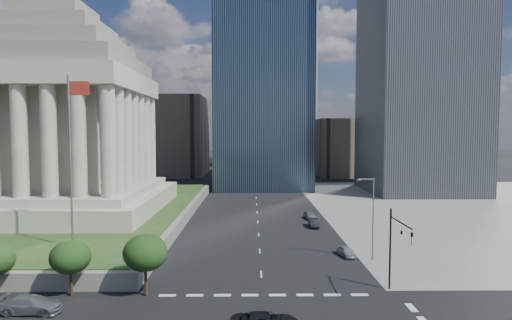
{
  "coord_description": "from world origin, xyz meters",
  "views": [
    {
      "loc": [
        -1.0,
        -25.44,
        15.36
      ],
      "look_at": [
        -0.56,
        21.28,
        12.34
      ],
      "focal_mm": 30.0,
      "sensor_mm": 36.0,
      "label": 1
    }
  ],
  "objects_px": {
    "parked_sedan_near": "(346,251)",
    "flagpole": "(72,152)",
    "traffic_signal_ne": "(397,241)",
    "parked_sedan_mid": "(314,223)",
    "suv_grey": "(31,304)",
    "war_memorial": "(58,97)",
    "street_lamp_north": "(372,214)",
    "parked_sedan_far": "(310,215)"
  },
  "relations": [
    {
      "from": "parked_sedan_near",
      "to": "flagpole",
      "type": "bearing_deg",
      "value": 174.9
    },
    {
      "from": "flagpole",
      "to": "parked_sedan_near",
      "type": "distance_m",
      "value": 34.96
    },
    {
      "from": "traffic_signal_ne",
      "to": "parked_sedan_mid",
      "type": "bearing_deg",
      "value": 96.83
    },
    {
      "from": "flagpole",
      "to": "suv_grey",
      "type": "height_order",
      "value": "flagpole"
    },
    {
      "from": "war_memorial",
      "to": "street_lamp_north",
      "type": "distance_m",
      "value": 54.92
    },
    {
      "from": "suv_grey",
      "to": "parked_sedan_near",
      "type": "bearing_deg",
      "value": -60.67
    },
    {
      "from": "suv_grey",
      "to": "parked_sedan_near",
      "type": "relative_size",
      "value": 1.42
    },
    {
      "from": "war_memorial",
      "to": "street_lamp_north",
      "type": "height_order",
      "value": "war_memorial"
    },
    {
      "from": "suv_grey",
      "to": "parked_sedan_mid",
      "type": "height_order",
      "value": "suv_grey"
    },
    {
      "from": "street_lamp_north",
      "to": "parked_sedan_far",
      "type": "bearing_deg",
      "value": 99.48
    },
    {
      "from": "flagpole",
      "to": "parked_sedan_mid",
      "type": "xyz_separation_m",
      "value": [
        30.83,
        18.94,
        -12.45
      ]
    },
    {
      "from": "flagpole",
      "to": "suv_grey",
      "type": "distance_m",
      "value": 18.64
    },
    {
      "from": "traffic_signal_ne",
      "to": "street_lamp_north",
      "type": "relative_size",
      "value": 0.8
    },
    {
      "from": "parked_sedan_mid",
      "to": "suv_grey",
      "type": "bearing_deg",
      "value": -130.32
    },
    {
      "from": "suv_grey",
      "to": "parked_sedan_far",
      "type": "xyz_separation_m",
      "value": [
        29.05,
        39.26,
        -0.08
      ]
    },
    {
      "from": "traffic_signal_ne",
      "to": "parked_sedan_near",
      "type": "height_order",
      "value": "traffic_signal_ne"
    },
    {
      "from": "suv_grey",
      "to": "parked_sedan_far",
      "type": "height_order",
      "value": "suv_grey"
    },
    {
      "from": "street_lamp_north",
      "to": "parked_sedan_mid",
      "type": "xyz_separation_m",
      "value": [
        -4.33,
        17.94,
        -5.0
      ]
    },
    {
      "from": "parked_sedan_mid",
      "to": "street_lamp_north",
      "type": "bearing_deg",
      "value": -75.4
    },
    {
      "from": "traffic_signal_ne",
      "to": "street_lamp_north",
      "type": "xyz_separation_m",
      "value": [
        0.83,
        11.3,
        0.41
      ]
    },
    {
      "from": "war_memorial",
      "to": "street_lamp_north",
      "type": "xyz_separation_m",
      "value": [
        47.33,
        -23.0,
        -15.74
      ]
    },
    {
      "from": "traffic_signal_ne",
      "to": "parked_sedan_mid",
      "type": "xyz_separation_m",
      "value": [
        -3.5,
        29.24,
        -4.59
      ]
    },
    {
      "from": "flagpole",
      "to": "street_lamp_north",
      "type": "relative_size",
      "value": 2.0
    },
    {
      "from": "war_memorial",
      "to": "parked_sedan_far",
      "type": "relative_size",
      "value": 10.01
    },
    {
      "from": "war_memorial",
      "to": "parked_sedan_mid",
      "type": "distance_m",
      "value": 48.01
    },
    {
      "from": "parked_sedan_mid",
      "to": "traffic_signal_ne",
      "type": "bearing_deg",
      "value": -82.14
    },
    {
      "from": "street_lamp_north",
      "to": "parked_sedan_mid",
      "type": "height_order",
      "value": "street_lamp_north"
    },
    {
      "from": "street_lamp_north",
      "to": "suv_grey",
      "type": "xyz_separation_m",
      "value": [
        -33.13,
        -14.79,
        -4.91
      ]
    },
    {
      "from": "flagpole",
      "to": "traffic_signal_ne",
      "type": "height_order",
      "value": "flagpole"
    },
    {
      "from": "flagpole",
      "to": "parked_sedan_mid",
      "type": "distance_m",
      "value": 38.26
    },
    {
      "from": "parked_sedan_far",
      "to": "street_lamp_north",
      "type": "bearing_deg",
      "value": -89.03
    },
    {
      "from": "traffic_signal_ne",
      "to": "street_lamp_north",
      "type": "distance_m",
      "value": 11.34
    },
    {
      "from": "traffic_signal_ne",
      "to": "parked_sedan_near",
      "type": "xyz_separation_m",
      "value": [
        -1.78,
        12.93,
        -4.63
      ]
    },
    {
      "from": "parked_sedan_near",
      "to": "parked_sedan_mid",
      "type": "relative_size",
      "value": 0.9
    },
    {
      "from": "traffic_signal_ne",
      "to": "parked_sedan_far",
      "type": "relative_size",
      "value": 2.05
    },
    {
      "from": "traffic_signal_ne",
      "to": "street_lamp_north",
      "type": "bearing_deg",
      "value": 85.81
    },
    {
      "from": "flagpole",
      "to": "parked_sedan_mid",
      "type": "relative_size",
      "value": 4.97
    },
    {
      "from": "street_lamp_north",
      "to": "parked_sedan_far",
      "type": "height_order",
      "value": "street_lamp_north"
    },
    {
      "from": "war_memorial",
      "to": "flagpole",
      "type": "distance_m",
      "value": 28.16
    },
    {
      "from": "parked_sedan_mid",
      "to": "parked_sedan_near",
      "type": "bearing_deg",
      "value": -82.96
    },
    {
      "from": "street_lamp_north",
      "to": "parked_sedan_near",
      "type": "xyz_separation_m",
      "value": [
        -2.61,
        1.62,
        -5.04
      ]
    },
    {
      "from": "flagpole",
      "to": "street_lamp_north",
      "type": "xyz_separation_m",
      "value": [
        35.16,
        1.0,
        -7.45
      ]
    }
  ]
}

